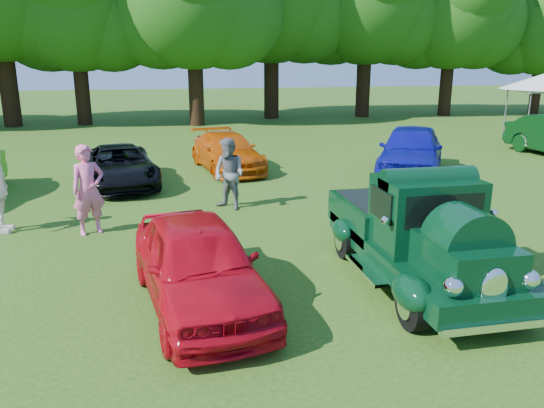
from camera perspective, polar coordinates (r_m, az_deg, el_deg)
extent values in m
plane|color=#234C11|center=(9.25, 3.52, -8.56)|extent=(120.00, 120.00, 0.00)
cylinder|color=black|center=(7.92, 14.91, -10.42)|extent=(0.22, 0.75, 0.75)
cylinder|color=black|center=(8.76, 24.88, -8.82)|extent=(0.22, 0.75, 0.75)
cylinder|color=black|center=(10.36, 7.93, -3.77)|extent=(0.22, 0.75, 0.75)
cylinder|color=black|center=(11.02, 16.17, -3.08)|extent=(0.22, 0.75, 0.75)
cube|color=black|center=(9.46, 15.51, -5.14)|extent=(1.73, 4.53, 0.34)
cube|color=black|center=(8.22, 19.97, -5.69)|extent=(1.11, 1.46, 0.62)
cube|color=black|center=(9.12, 16.21, -1.02)|extent=(1.57, 1.16, 1.21)
cube|color=black|center=(8.60, 18.00, -0.69)|extent=(1.31, 0.06, 0.52)
cube|color=black|center=(10.55, 12.26, -1.16)|extent=(1.73, 2.07, 0.58)
cube|color=black|center=(10.47, 12.35, 0.32)|extent=(1.49, 1.81, 0.05)
ellipsoid|color=black|center=(7.83, 14.81, -9.19)|extent=(0.50, 0.86, 0.50)
ellipsoid|color=black|center=(8.71, 25.18, -7.63)|extent=(0.50, 0.86, 0.50)
ellipsoid|color=black|center=(10.29, 7.64, -2.84)|extent=(0.38, 0.73, 0.42)
ellipsoid|color=black|center=(10.99, 16.52, -2.15)|extent=(0.38, 0.73, 0.42)
ellipsoid|color=white|center=(7.69, 22.81, -8.45)|extent=(0.41, 0.12, 0.60)
sphere|color=white|center=(7.42, 18.91, -8.39)|extent=(0.28, 0.28, 0.28)
sphere|color=white|center=(8.04, 25.93, -7.31)|extent=(0.28, 0.28, 0.28)
cube|color=white|center=(7.77, 23.07, -12.00)|extent=(1.63, 0.11, 0.11)
cube|color=white|center=(11.58, 10.11, -1.63)|extent=(1.63, 0.11, 0.11)
imported|color=#B00715|center=(8.30, -7.94, -6.38)|extent=(2.26, 4.29, 1.39)
imported|color=black|center=(16.69, -16.05, 3.96)|extent=(2.65, 4.59, 1.20)
imported|color=#C14B06|center=(18.36, -4.87, 5.61)|extent=(2.46, 4.58, 1.26)
imported|color=#0D0D8F|center=(18.02, 14.72, 5.59)|extent=(4.06, 5.15, 1.64)
imported|color=#E75F97|center=(12.19, -19.15, 1.45)|extent=(0.86, 0.75, 1.98)
imported|color=slate|center=(13.48, -4.62, 3.22)|extent=(1.11, 1.12, 1.82)
cylinder|color=slate|center=(25.54, 25.82, 8.10)|extent=(0.06, 0.06, 2.31)
cylinder|color=slate|center=(27.94, 23.80, 8.84)|extent=(0.06, 0.06, 2.31)
cylinder|color=black|center=(33.43, -26.50, 11.57)|extent=(0.96, 0.96, 4.79)
cylinder|color=black|center=(32.73, -19.76, 11.57)|extent=(0.81, 0.81, 4.05)
sphere|color=#12490F|center=(32.81, -20.53, 19.62)|extent=(7.41, 7.41, 7.41)
cylinder|color=black|center=(30.88, -8.18, 12.29)|extent=(0.85, 0.85, 4.24)
cylinder|color=black|center=(34.29, -0.07, 13.08)|extent=(0.93, 0.93, 4.64)
cylinder|color=black|center=(35.81, 9.80, 12.85)|extent=(0.90, 0.90, 4.49)
cylinder|color=black|center=(37.84, 18.22, 12.16)|extent=(0.82, 0.82, 4.11)
sphere|color=#12490F|center=(37.91, 18.84, 19.22)|extent=(7.51, 7.51, 7.51)
cylinder|color=black|center=(41.37, 26.53, 11.17)|extent=(0.71, 0.71, 3.56)
sphere|color=#12490F|center=(41.38, 27.23, 16.75)|extent=(6.51, 6.51, 6.51)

